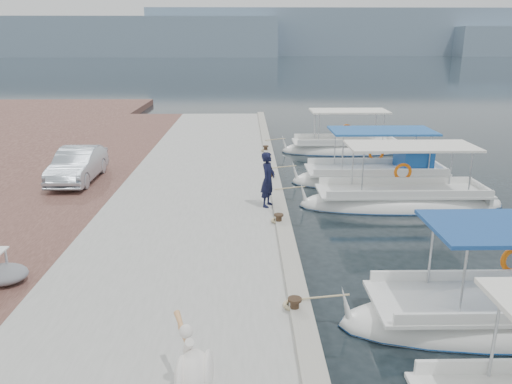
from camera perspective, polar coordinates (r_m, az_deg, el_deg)
ground at (r=13.61m, az=4.46°, el=-7.92°), size 400.00×400.00×0.00m
concrete_quay at (r=18.21m, az=-6.46°, el=-0.63°), size 6.00×40.00×0.50m
quay_curb at (r=18.07m, az=2.32°, el=0.36°), size 0.44×40.00×0.12m
cobblestone_strip at (r=19.33m, az=-21.38°, el=-0.68°), size 4.00×40.00×0.50m
distant_hills at (r=216.02m, az=7.44°, el=17.26°), size 330.00×60.00×18.00m
fishing_caique_c at (r=18.68m, az=16.25°, el=-1.17°), size 7.37×2.19×2.83m
fishing_caique_d at (r=21.48m, az=13.67°, el=1.55°), size 6.97×2.41×2.83m
fishing_caique_e at (r=27.14m, az=10.02°, el=4.78°), size 6.68×2.20×2.83m
mooring_bollards at (r=14.70m, az=2.62°, el=-3.03°), size 0.28×20.28×0.33m
pelican at (r=7.77m, az=-7.17°, el=-19.63°), size 0.79×1.46×1.14m
fisherman at (r=16.13m, az=1.37°, el=1.44°), size 0.65×0.77×1.80m
parked_car at (r=20.34m, az=-19.71°, el=2.94°), size 1.39×3.91×1.28m
tarp_bundle at (r=12.62m, az=-26.95°, el=-8.39°), size 1.10×0.90×0.40m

